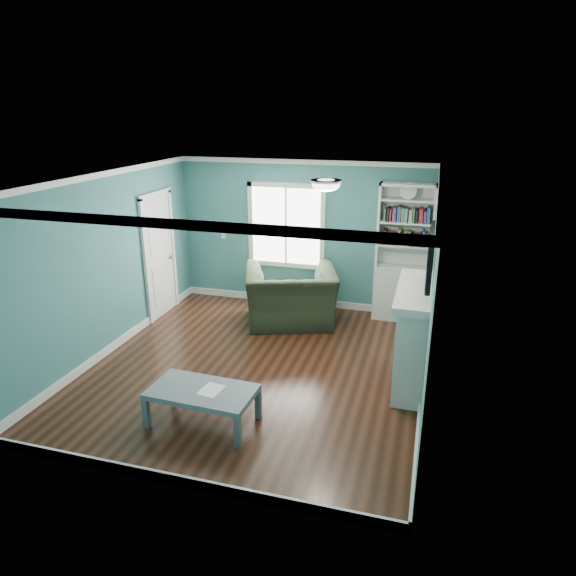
# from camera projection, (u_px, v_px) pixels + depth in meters

# --- Properties ---
(floor) EXTENTS (5.00, 5.00, 0.00)m
(floor) POSITION_uv_depth(u_px,v_px,m) (257.00, 366.00, 7.19)
(floor) COLOR black
(floor) RESTS_ON ground
(room_walls) EXTENTS (5.00, 5.00, 5.00)m
(room_walls) POSITION_uv_depth(u_px,v_px,m) (255.00, 258.00, 6.67)
(room_walls) COLOR teal
(room_walls) RESTS_ON ground
(trim) EXTENTS (4.50, 5.00, 2.60)m
(trim) POSITION_uv_depth(u_px,v_px,m) (255.00, 283.00, 6.78)
(trim) COLOR white
(trim) RESTS_ON ground
(window) EXTENTS (1.40, 0.06, 1.50)m
(window) POSITION_uv_depth(u_px,v_px,m) (286.00, 226.00, 9.04)
(window) COLOR white
(window) RESTS_ON room_walls
(bookshelf) EXTENTS (0.90, 0.35, 2.31)m
(bookshelf) POSITION_uv_depth(u_px,v_px,m) (403.00, 267.00, 8.51)
(bookshelf) COLOR silver
(bookshelf) RESTS_ON ground
(fireplace) EXTENTS (0.44, 1.58, 1.30)m
(fireplace) POSITION_uv_depth(u_px,v_px,m) (413.00, 336.00, 6.62)
(fireplace) COLOR black
(fireplace) RESTS_ON ground
(tv) EXTENTS (0.06, 1.10, 0.65)m
(tv) POSITION_uv_depth(u_px,v_px,m) (431.00, 256.00, 6.23)
(tv) COLOR black
(tv) RESTS_ON fireplace
(door) EXTENTS (0.12, 0.98, 2.17)m
(door) POSITION_uv_depth(u_px,v_px,m) (159.00, 254.00, 8.68)
(door) COLOR silver
(door) RESTS_ON ground
(ceiling_fixture) EXTENTS (0.38, 0.38, 0.15)m
(ceiling_fixture) POSITION_uv_depth(u_px,v_px,m) (326.00, 184.00, 6.20)
(ceiling_fixture) COLOR white
(ceiling_fixture) RESTS_ON room_walls
(light_switch) EXTENTS (0.08, 0.01, 0.12)m
(light_switch) POSITION_uv_depth(u_px,v_px,m) (224.00, 235.00, 9.44)
(light_switch) COLOR white
(light_switch) RESTS_ON room_walls
(recliner) EXTENTS (1.68, 1.36, 1.27)m
(recliner) POSITION_uv_depth(u_px,v_px,m) (291.00, 287.00, 8.42)
(recliner) COLOR black
(recliner) RESTS_ON ground
(coffee_table) EXTENTS (1.21, 0.70, 0.43)m
(coffee_table) POSITION_uv_depth(u_px,v_px,m) (202.00, 394.00, 5.79)
(coffee_table) COLOR #535964
(coffee_table) RESTS_ON ground
(paper_sheet) EXTENTS (0.26, 0.32, 0.00)m
(paper_sheet) POSITION_uv_depth(u_px,v_px,m) (211.00, 390.00, 5.75)
(paper_sheet) COLOR white
(paper_sheet) RESTS_ON coffee_table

